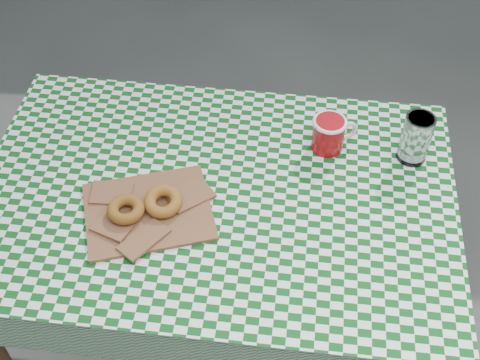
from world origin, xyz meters
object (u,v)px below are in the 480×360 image
table (218,274)px  drinking_glass (416,138)px  coffee_mug (328,134)px  paper_bag (148,211)px

table → drinking_glass: drinking_glass is taller
table → drinking_glass: (0.54, 0.15, 0.45)m
coffee_mug → paper_bag: bearing=-169.0°
paper_bag → drinking_glass: (0.70, 0.23, 0.06)m
table → coffee_mug: bearing=36.0°
paper_bag → coffee_mug: coffee_mug is taller
paper_bag → coffee_mug: (0.47, 0.26, 0.04)m
table → paper_bag: 0.43m
paper_bag → coffee_mug: 0.54m
table → paper_bag: (-0.17, -0.07, 0.39)m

